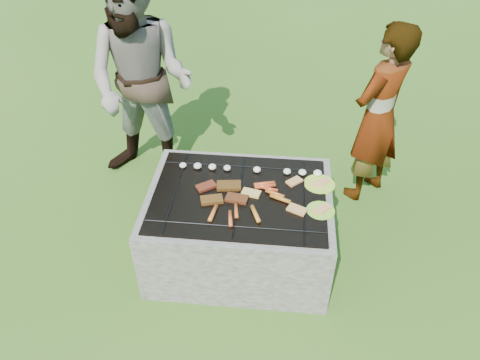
% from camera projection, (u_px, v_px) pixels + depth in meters
% --- Properties ---
extents(lawn, '(60.00, 60.00, 0.00)m').
position_uv_depth(lawn, '(239.00, 254.00, 3.65)').
color(lawn, '#294C13').
rests_on(lawn, ground).
extents(fire_pit, '(1.30, 1.00, 0.62)m').
position_uv_depth(fire_pit, '(239.00, 228.00, 3.47)').
color(fire_pit, '#9C948A').
rests_on(fire_pit, ground).
extents(mushrooms, '(1.06, 0.06, 0.04)m').
position_uv_depth(mushrooms, '(251.00, 169.00, 3.46)').
color(mushrooms, '#F1EACC').
rests_on(mushrooms, fire_pit).
extents(pork_slabs, '(0.39, 0.28, 0.03)m').
position_uv_depth(pork_slabs, '(223.00, 192.00, 3.27)').
color(pork_slabs, '#99331B').
rests_on(pork_slabs, fire_pit).
extents(sausages, '(0.54, 0.49, 0.03)m').
position_uv_depth(sausages, '(254.00, 201.00, 3.19)').
color(sausages, orange).
rests_on(sausages, fire_pit).
extents(bread_on_grate, '(0.47, 0.42, 0.02)m').
position_uv_depth(bread_on_grate, '(279.00, 196.00, 3.24)').
color(bread_on_grate, '#D8BF6E').
rests_on(bread_on_grate, fire_pit).
extents(plate_far, '(0.25, 0.25, 0.03)m').
position_uv_depth(plate_far, '(319.00, 184.00, 3.35)').
color(plate_far, '#E7FF3C').
rests_on(plate_far, fire_pit).
extents(plate_near, '(0.23, 0.23, 0.03)m').
position_uv_depth(plate_near, '(321.00, 211.00, 3.14)').
color(plate_near, '#BDDE35').
rests_on(plate_near, fire_pit).
extents(cook, '(0.66, 0.67, 1.55)m').
position_uv_depth(cook, '(378.00, 117.00, 3.76)').
color(cook, '#A99D8D').
rests_on(cook, ground).
extents(bystander, '(1.03, 0.87, 1.89)m').
position_uv_depth(bystander, '(142.00, 83.00, 3.84)').
color(bystander, gray).
rests_on(bystander, ground).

